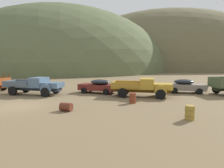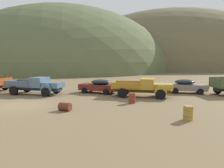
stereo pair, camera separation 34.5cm
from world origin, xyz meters
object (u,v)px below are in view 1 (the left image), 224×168
Objects in this scene: car_primer_gray at (187,86)px; oil_drum_by_truck at (190,113)px; truck_chalk_blue at (38,86)px; car_oxblood at (97,86)px; oil_drum_spare at (133,98)px; truck_mustard at (146,87)px; oil_drum_tipped at (66,107)px.

car_primer_gray is 5.14× the size of oil_drum_by_truck.
truck_chalk_blue is 1.34× the size of car_oxblood.
truck_chalk_blue reaches higher than oil_drum_spare.
truck_mustard is at bearing 67.17° from oil_drum_spare.
oil_drum_by_truck is at bearing -68.61° from truck_mustard.
car_primer_gray is (10.34, 1.05, -0.00)m from car_oxblood.
car_primer_gray reaches higher than oil_drum_by_truck.
car_oxblood is 5.44× the size of oil_drum_by_truck.
truck_mustard is 1.36× the size of car_primer_gray.
car_oxblood is at bearing 23.77° from truck_chalk_blue.
truck_chalk_blue is 7.26× the size of oil_drum_spare.
truck_chalk_blue reaches higher than oil_drum_by_truck.
oil_drum_spare is at bearing 127.80° from oil_drum_by_truck.
truck_chalk_blue is at bearing 128.98° from oil_drum_tipped.
oil_drum_by_truck is (2.13, -7.90, -0.55)m from truck_mustard.
truck_chalk_blue is at bearing -162.81° from car_primer_gray.
car_primer_gray is at bearing 40.63° from oil_drum_tipped.
oil_drum_spare is at bearing 142.73° from car_oxblood.
car_oxblood is 5.40× the size of oil_drum_spare.
truck_chalk_blue reaches higher than car_primer_gray.
oil_drum_spare is 0.95× the size of oil_drum_tipped.
oil_drum_by_truck is at bearing -52.20° from oil_drum_spare.
truck_chalk_blue reaches higher than car_oxblood.
truck_chalk_blue is 1.42× the size of car_primer_gray.
oil_drum_spare is at bearing -127.68° from car_primer_gray.
truck_chalk_blue is at bearing 149.97° from oil_drum_by_truck.
truck_chalk_blue is 8.58m from oil_drum_tipped.
oil_drum_tipped is (-0.78, -8.49, -0.51)m from car_oxblood.
oil_drum_spare is 5.77m from oil_drum_by_truck.
oil_drum_spare is (10.22, -3.39, -0.54)m from truck_chalk_blue.
oil_drum_by_truck is (13.76, -7.95, -0.55)m from truck_chalk_blue.
truck_chalk_blue reaches higher than oil_drum_tipped.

